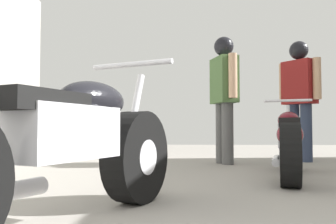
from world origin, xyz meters
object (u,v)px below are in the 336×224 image
(motorcycle_maroon_cruiser, at_px, (60,149))
(mechanic_with_helmet, at_px, (224,87))
(motorcycle_black_naked, at_px, (289,143))
(mechanic_in_blue, at_px, (299,89))

(motorcycle_maroon_cruiser, xyz_separation_m, mechanic_with_helmet, (1.18, 3.31, 0.67))
(motorcycle_black_naked, distance_m, mechanic_in_blue, 2.07)
(motorcycle_black_naked, xyz_separation_m, mechanic_with_helmet, (-0.48, 1.40, 0.72))
(motorcycle_maroon_cruiser, distance_m, mechanic_in_blue, 4.45)
(motorcycle_maroon_cruiser, distance_m, motorcycle_black_naked, 2.53)
(mechanic_in_blue, relative_size, mechanic_with_helmet, 1.01)
(motorcycle_black_naked, relative_size, mechanic_with_helmet, 0.98)
(mechanic_in_blue, bearing_deg, motorcycle_maroon_cruiser, -122.44)
(motorcycle_maroon_cruiser, height_order, motorcycle_black_naked, motorcycle_maroon_cruiser)
(mechanic_in_blue, bearing_deg, motorcycle_black_naked, -111.15)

